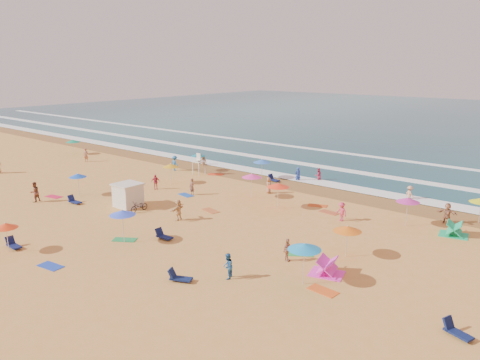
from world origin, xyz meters
The scene contains 13 objects.
ground centered at (0.00, 0.00, 0.00)m, with size 220.00×220.00×0.00m, color gold.
ocean centered at (0.00, 84.00, 0.00)m, with size 220.00×140.00×0.18m, color #0C4756.
wet_sand centered at (0.00, 12.50, 0.01)m, with size 220.00×220.00×0.00m, color olive.
surf_foam centered at (0.00, 21.32, 0.10)m, with size 200.00×18.70×0.05m.
cabana centered at (-5.07, -3.28, 1.00)m, with size 2.00×2.00×2.00m, color silver.
cabana_roof centered at (-5.07, -3.28, 2.06)m, with size 2.20×2.20×0.12m, color silver.
bicycle centered at (-3.17, -3.58, 0.47)m, with size 0.62×1.78×0.93m, color black.
lifeguard_stand centered at (-8.92, 9.59, 1.05)m, with size 1.20×1.20×2.10m, color white, non-canonical shape.
beach_umbrellas centered at (1.18, 1.81, 2.05)m, with size 60.21×29.20×0.78m.
loungers centered at (4.62, -5.02, 0.17)m, with size 59.46×27.63×0.34m.
towels centered at (2.66, -0.95, 0.01)m, with size 31.40×26.58×0.03m.
popup_tents centered at (17.51, 1.74, 0.60)m, with size 6.29×13.92×1.20m.
beachgoers centered at (-1.24, 4.23, 0.79)m, with size 46.94×25.35×2.13m.
Camera 1 is at (28.18, -27.74, 12.41)m, focal length 35.00 mm.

